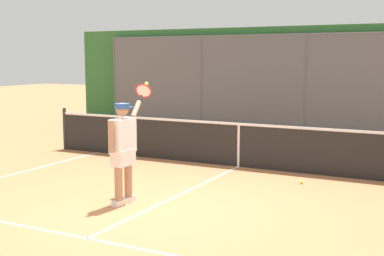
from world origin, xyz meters
TOP-DOWN VIEW (x-y plane):
  - ground_plane at (0.00, 0.00)m, footprint 60.00×60.00m
  - court_line_markings at (0.00, 1.80)m, footprint 7.62×9.46m
  - fence_backdrop at (0.00, -9.48)m, footprint 16.99×1.37m
  - tennis_net at (0.00, -3.65)m, footprint 9.80×0.09m
  - tennis_player at (0.54, -0.08)m, footprint 0.43×1.39m
  - tennis_ball_by_sideline at (-1.66, -2.72)m, footprint 0.07×0.07m

SIDE VIEW (x-z plane):
  - ground_plane at x=0.00m, z-range 0.00..0.00m
  - court_line_markings at x=0.00m, z-range 0.00..0.01m
  - tennis_ball_by_sideline at x=-1.66m, z-range 0.00..0.07m
  - tennis_net at x=0.00m, z-range -0.04..1.03m
  - tennis_player at x=0.54m, z-range -0.01..1.93m
  - fence_backdrop at x=0.00m, z-range -0.01..3.31m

